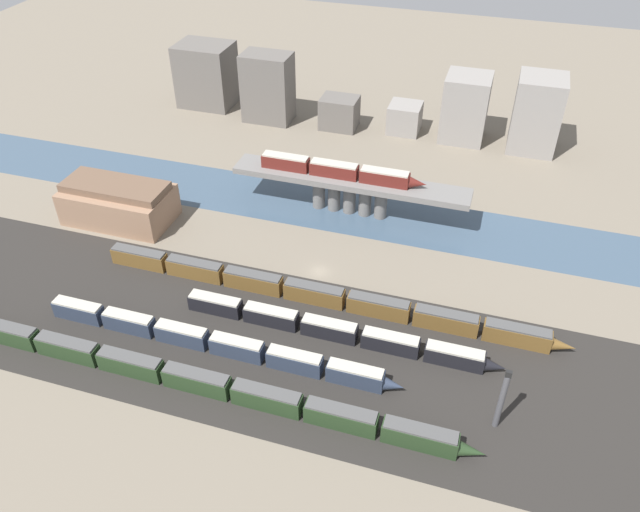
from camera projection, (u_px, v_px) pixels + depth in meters
name	position (u px, v px, depth m)	size (l,w,h in m)	color
ground_plane	(319.00, 272.00, 138.09)	(400.00, 400.00, 0.00)	#756B5B
railbed_yard	(282.00, 346.00, 119.93)	(280.00, 42.00, 0.01)	#282623
river_water	(349.00, 211.00, 157.24)	(320.00, 19.96, 0.01)	#3D5166
bridge	(350.00, 187.00, 152.84)	(58.62, 8.13, 9.65)	slate
train_on_bridge	(340.00, 170.00, 150.90)	(41.01, 3.17, 3.50)	#5B1E19
train_yard_near	(170.00, 374.00, 111.73)	(109.86, 2.87, 4.09)	#23381E
train_yard_mid	(215.00, 342.00, 118.12)	(71.52, 2.78, 3.91)	#2D384C
train_yard_far	(336.00, 331.00, 120.83)	(63.36, 2.86, 3.66)	black
train_yard_outer	(320.00, 295.00, 128.82)	(98.95, 2.78, 4.10)	brown
warehouse_building	(119.00, 202.00, 151.64)	(25.70, 14.19, 10.17)	#937056
signal_tower	(502.00, 400.00, 101.47)	(1.02, 1.02, 13.34)	#4C4C51
city_block_far_left	(206.00, 75.00, 202.95)	(17.35, 13.64, 19.94)	#605B56
city_block_left	(268.00, 88.00, 193.14)	(14.94, 9.93, 21.08)	#605B56
city_block_center	(339.00, 113.00, 192.10)	(11.19, 8.95, 9.62)	#605B56
city_block_right	(405.00, 118.00, 190.30)	(9.58, 9.54, 8.66)	gray
city_block_far_right	(465.00, 108.00, 183.37)	(12.81, 12.96, 19.44)	gray
city_block_tall	(537.00, 114.00, 177.66)	(13.18, 13.60, 21.58)	gray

